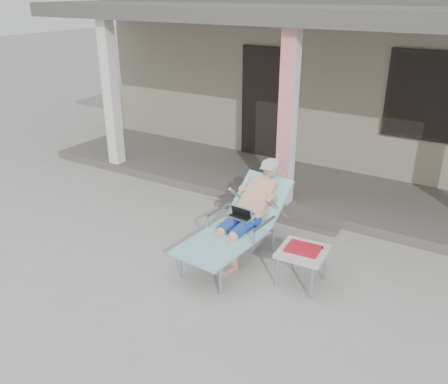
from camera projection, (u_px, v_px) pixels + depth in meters
The scene contains 7 objects.
ground at pixel (208, 274), 5.82m from camera, with size 60.00×60.00×0.00m, color #9E9E99.
house at pixel (372, 67), 10.24m from camera, with size 10.40×5.40×3.30m.
porch_deck at pixel (304, 188), 8.14m from camera, with size 10.00×2.00×0.15m, color #605B56.
porch_overhang at pixel (315, 21), 7.02m from camera, with size 10.00×2.30×2.85m.
porch_step at pixel (274, 215), 7.25m from camera, with size 2.00×0.30×0.07m, color #605B56.
lounger at pixel (243, 203), 5.98m from camera, with size 0.82×1.89×1.21m.
side_table at pixel (303, 253), 5.49m from camera, with size 0.57×0.57×0.48m.
Camera 1 is at (2.75, -4.11, 3.24)m, focal length 38.00 mm.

